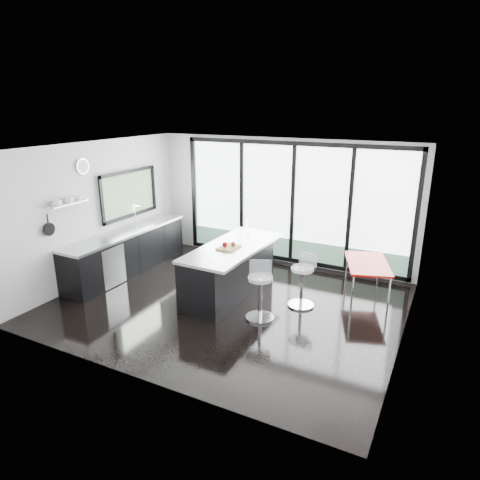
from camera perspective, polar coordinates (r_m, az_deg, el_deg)
The scene contains 11 objects.
floor at distance 7.91m, azimuth -1.65°, elevation -8.45°, with size 6.00×5.00×0.00m, color black.
ceiling at distance 7.13m, azimuth -1.85°, elevation 12.17°, with size 6.00×5.00×0.00m, color white.
wall_back at distance 9.50m, azimuth 6.89°, elevation 4.11°, with size 6.00×0.09×2.80m.
wall_front at distance 5.47m, azimuth -14.48°, elevation -5.35°, with size 6.00×0.00×2.80m, color silver.
wall_left at distance 9.32m, azimuth -17.24°, elevation 5.00°, with size 0.26×5.00×2.80m.
wall_right at distance 6.57m, azimuth 21.86°, elevation -2.15°, with size 0.00×5.00×2.80m, color silver.
counter_cabinets at distance 9.50m, azimuth -14.80°, elevation -1.45°, with size 0.69×3.24×1.36m.
island at distance 8.13m, azimuth -1.41°, elevation -3.88°, with size 1.05×2.41×1.27m.
bar_stool_near at distance 7.24m, azimuth 2.70°, elevation -7.68°, with size 0.48×0.48×0.77m, color silver.
bar_stool_far at distance 7.75m, azimuth 8.21°, elevation -6.18°, with size 0.47×0.47×0.75m, color silver.
red_table at distance 8.40m, azimuth 16.47°, elevation -5.07°, with size 0.72×1.26×0.68m, color #970B05.
Camera 1 is at (3.43, -6.22, 3.50)m, focal length 32.00 mm.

